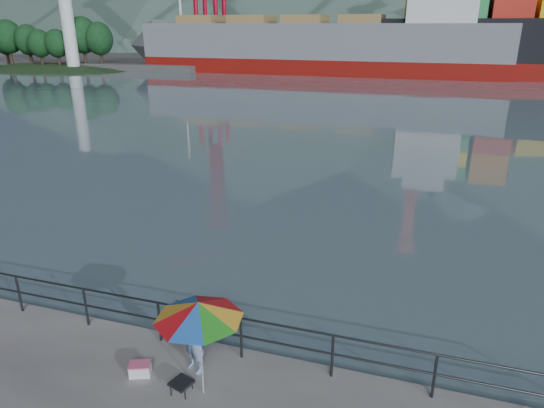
{
  "coord_description": "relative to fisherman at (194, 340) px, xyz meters",
  "views": [
    {
      "loc": [
        6.33,
        -6.49,
        6.88
      ],
      "look_at": [
        2.32,
        6.0,
        2.0
      ],
      "focal_mm": 32.0,
      "sensor_mm": 36.0,
      "label": 1
    }
  ],
  "objects": [
    {
      "name": "harbor_water",
      "position": [
        -2.22,
        128.98,
        -0.75
      ],
      "size": [
        500.0,
        280.0,
        0.0
      ],
      "primitive_type": "cube",
      "color": "slate",
      "rests_on": "ground"
    },
    {
      "name": "far_dock",
      "position": [
        7.78,
        91.98,
        -0.75
      ],
      "size": [
        200.0,
        40.0,
        0.4
      ],
      "primitive_type": "cube",
      "color": "#514F4C",
      "rests_on": "ground"
    },
    {
      "name": "guardrail",
      "position": [
        -2.22,
        0.68,
        -0.23
      ],
      "size": [
        22.0,
        0.06,
        1.03
      ],
      "color": "#2D3033",
      "rests_on": "ground"
    },
    {
      "name": "lighthouse_islet",
      "position": [
        -57.19,
        60.97,
        -0.49
      ],
      "size": [
        48.0,
        26.4,
        19.2
      ],
      "color": "#263F1E",
      "rests_on": "ground"
    },
    {
      "name": "fisherman",
      "position": [
        0.0,
        0.0,
        0.0
      ],
      "size": [
        0.64,
        0.53,
        1.5
      ],
      "primitive_type": "imported",
      "rotation": [
        0.0,
        0.0,
        -0.36
      ],
      "color": "#23549C",
      "rests_on": "ground"
    },
    {
      "name": "beach_umbrella",
      "position": [
        0.46,
        -0.58,
        1.15
      ],
      "size": [
        2.05,
        2.05,
        2.08
      ],
      "color": "white",
      "rests_on": "ground"
    },
    {
      "name": "folding_stool",
      "position": [
        0.04,
        -0.7,
        -0.61
      ],
      "size": [
        0.49,
        0.49,
        0.26
      ],
      "color": "black",
      "rests_on": "ground"
    },
    {
      "name": "cooler_bag",
      "position": [
        -1.03,
        -0.5,
        -0.63
      ],
      "size": [
        0.5,
        0.42,
        0.25
      ],
      "primitive_type": "cube",
      "rotation": [
        0.0,
        0.0,
        0.39
      ],
      "color": "silver",
      "rests_on": "ground"
    },
    {
      "name": "fishing_rod",
      "position": [
        -0.41,
        1.03,
        -0.75
      ],
      "size": [
        0.22,
        1.54,
        1.1
      ],
      "primitive_type": "cylinder",
      "rotation": [
        0.96,
        0.0,
        -0.13
      ],
      "color": "black",
      "rests_on": "ground"
    },
    {
      "name": "bulk_carrier",
      "position": [
        -10.86,
        68.03,
        3.34
      ],
      "size": [
        54.23,
        9.39,
        14.5
      ],
      "color": "maroon",
      "rests_on": "ground"
    }
  ]
}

